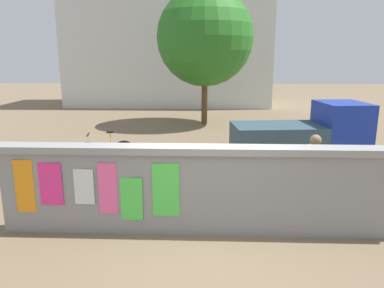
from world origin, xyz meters
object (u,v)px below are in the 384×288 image
(tree_roadside, at_px, (205,38))
(bicycle_near, at_px, (106,151))
(person_walking, at_px, (313,167))
(auto_rickshaw_truck, at_px, (305,137))
(motorcycle, at_px, (153,173))

(tree_roadside, bearing_deg, bicycle_near, -113.14)
(tree_roadside, bearing_deg, person_walking, -77.76)
(auto_rickshaw_truck, height_order, bicycle_near, auto_rickshaw_truck)
(motorcycle, relative_size, bicycle_near, 1.12)
(motorcycle, bearing_deg, auto_rickshaw_truck, 28.06)
(person_walking, bearing_deg, auto_rickshaw_truck, 78.17)
(person_walking, bearing_deg, bicycle_near, 145.71)
(tree_roadside, bearing_deg, auto_rickshaw_truck, -67.58)
(auto_rickshaw_truck, height_order, person_walking, auto_rickshaw_truck)
(auto_rickshaw_truck, bearing_deg, bicycle_near, 177.42)
(motorcycle, relative_size, tree_roadside, 0.31)
(motorcycle, height_order, person_walking, person_walking)
(person_walking, height_order, tree_roadside, tree_roadside)
(person_walking, xyz_separation_m, tree_roadside, (-2.19, 10.08, 2.91))
(bicycle_near, xyz_separation_m, tree_roadside, (2.84, 6.65, 3.53))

